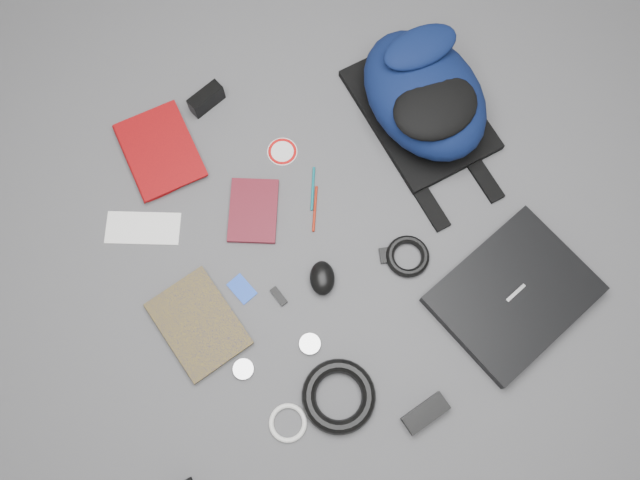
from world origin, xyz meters
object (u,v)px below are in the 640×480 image
object	(u,v)px
compact_camera	(206,99)
power_brick	(426,413)
dvd_case	(253,211)
mouse	(322,278)
laptop	(514,294)
comic_book	(169,344)
backpack	(424,94)
textbook_red	(128,165)

from	to	relation	value
compact_camera	power_brick	distance (m)	1.04
dvd_case	mouse	size ratio (longest dim) A/B	1.98
laptop	comic_book	distance (m)	0.90
backpack	dvd_case	size ratio (longest dim) A/B	2.55
backpack	laptop	bearing A→B (deg)	-96.27
laptop	dvd_case	bearing A→B (deg)	120.37
laptop	dvd_case	xyz separation A→B (m)	(-0.56, 0.46, -0.01)
backpack	textbook_red	bearing A→B (deg)	163.55
textbook_red	compact_camera	distance (m)	0.29
backpack	laptop	size ratio (longest dim) A/B	1.21
laptop	mouse	world-z (taller)	mouse
textbook_red	mouse	xyz separation A→B (m)	(0.39, -0.49, 0.01)
compact_camera	power_brick	xyz separation A→B (m)	(0.24, -1.01, -0.01)
laptop	power_brick	xyz separation A→B (m)	(-0.33, -0.19, -0.00)
comic_book	compact_camera	distance (m)	0.69
textbook_red	power_brick	world-z (taller)	same
dvd_case	compact_camera	bearing A→B (deg)	115.41
comic_book	mouse	world-z (taller)	mouse
dvd_case	power_brick	world-z (taller)	power_brick
power_brick	comic_book	bearing A→B (deg)	131.38
compact_camera	laptop	bearing A→B (deg)	-76.87
laptop	backpack	bearing A→B (deg)	71.31
textbook_red	mouse	size ratio (longest dim) A/B	2.77
dvd_case	power_brick	distance (m)	0.69
laptop	comic_book	size ratio (longest dim) A/B	1.55
laptop	textbook_red	xyz separation A→B (m)	(-0.84, 0.71, -0.01)
laptop	power_brick	bearing A→B (deg)	-169.90
backpack	compact_camera	xyz separation A→B (m)	(-0.56, 0.24, -0.07)
backpack	comic_book	xyz separation A→B (m)	(-0.86, -0.39, -0.09)
textbook_red	comic_book	world-z (taller)	textbook_red
dvd_case	power_brick	bearing A→B (deg)	-48.22
laptop	textbook_red	distance (m)	1.10
laptop	textbook_red	world-z (taller)	laptop
backpack	dvd_case	distance (m)	0.56
compact_camera	comic_book	bearing A→B (deg)	-137.78
compact_camera	dvd_case	bearing A→B (deg)	-109.25
textbook_red	compact_camera	world-z (taller)	compact_camera
backpack	power_brick	world-z (taller)	backpack
textbook_red	comic_book	distance (m)	0.52
laptop	comic_book	world-z (taller)	laptop
backpack	power_brick	size ratio (longest dim) A/B	3.99
textbook_red	comic_book	size ratio (longest dim) A/B	1.03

